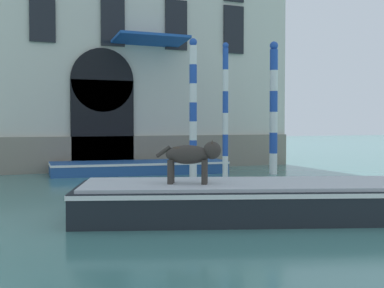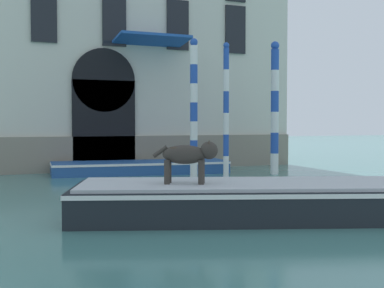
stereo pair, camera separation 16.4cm
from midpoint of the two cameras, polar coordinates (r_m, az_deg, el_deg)
name	(u,v)px [view 2 (the right image)]	position (r m, az deg, el deg)	size (l,w,h in m)	color
boat_foreground	(292,199)	(10.49, 11.05, -5.73)	(8.62, 5.13, 0.68)	black
dog_on_deck	(189,155)	(9.95, 0.18, -1.21)	(1.12, 0.73, 0.81)	#332D28
boat_moored_near_palazzo	(141,167)	(19.23, -5.27, -2.45)	(6.41, 2.47, 0.44)	#234C8C
mooring_pole_0	(275,107)	(19.10, 9.06, 3.88)	(0.29, 0.29, 4.68)	white
mooring_pole_1	(194,108)	(17.57, 0.46, 3.89)	(0.26, 0.26, 4.58)	white
mooring_pole_2	(226,110)	(17.73, 3.93, 3.67)	(0.19, 0.19, 4.47)	white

